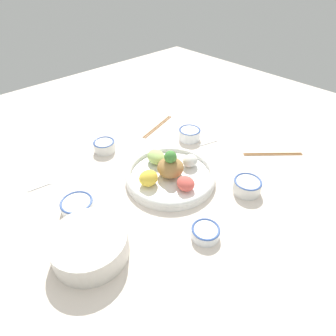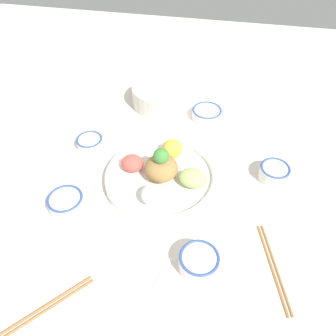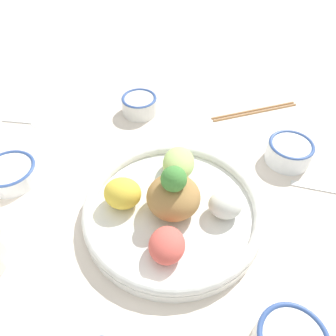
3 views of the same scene
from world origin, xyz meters
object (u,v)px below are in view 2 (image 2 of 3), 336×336
object	(u,v)px
salad_platter	(162,174)
rice_bowl_plain	(199,261)
sauce_bowl_red	(90,142)
chopsticks_pair_far	(274,267)
side_serving_bowl	(161,94)
sauce_bowl_far	(274,172)
sauce_bowl_dark	(66,203)
serving_spoon_main	(260,121)
rice_bowl_blue	(207,113)
serving_spoon_extra	(154,289)
chopsticks_pair_near	(41,310)

from	to	relation	value
salad_platter	rice_bowl_plain	size ratio (longest dim) A/B	3.48
salad_platter	sauce_bowl_red	bearing A→B (deg)	158.53
salad_platter	chopsticks_pair_far	size ratio (longest dim) A/B	1.45
side_serving_bowl	sauce_bowl_far	bearing A→B (deg)	-37.48
sauce_bowl_dark	serving_spoon_main	xyz separation A→B (m)	(0.51, 0.48, -0.02)
rice_bowl_plain	sauce_bowl_far	bearing A→B (deg)	60.94
sauce_bowl_far	salad_platter	bearing A→B (deg)	-167.18
sauce_bowl_far	chopsticks_pair_far	bearing A→B (deg)	-90.94
rice_bowl_blue	side_serving_bowl	bearing A→B (deg)	162.45
rice_bowl_plain	serving_spoon_extra	size ratio (longest dim) A/B	0.70
side_serving_bowl	serving_spoon_main	xyz separation A→B (m)	(0.36, -0.04, -0.04)
rice_bowl_blue	sauce_bowl_dark	distance (m)	0.57
sauce_bowl_red	sauce_bowl_dark	bearing A→B (deg)	-83.63
rice_bowl_plain	side_serving_bowl	bearing A→B (deg)	109.22
side_serving_bowl	serving_spoon_main	distance (m)	0.37
sauce_bowl_red	rice_bowl_blue	size ratio (longest dim) A/B	0.82
sauce_bowl_red	sauce_bowl_dark	size ratio (longest dim) A/B	0.89
rice_bowl_blue	sauce_bowl_dark	size ratio (longest dim) A/B	1.09
rice_bowl_blue	side_serving_bowl	size ratio (longest dim) A/B	0.49
rice_bowl_plain	chopsticks_pair_near	size ratio (longest dim) A/B	0.50
salad_platter	serving_spoon_main	size ratio (longest dim) A/B	2.74
serving_spoon_main	sauce_bowl_red	bearing A→B (deg)	122.46
side_serving_bowl	serving_spoon_extra	world-z (taller)	side_serving_bowl
chopsticks_pair_near	serving_spoon_extra	distance (m)	0.24
rice_bowl_plain	sauce_bowl_far	xyz separation A→B (m)	(0.18, 0.32, -0.00)
salad_platter	sauce_bowl_red	size ratio (longest dim) A/B	3.87
salad_platter	sauce_bowl_far	bearing A→B (deg)	12.82
chopsticks_pair_far	serving_spoon_extra	distance (m)	0.29
sauce_bowl_far	sauce_bowl_dark	bearing A→B (deg)	-158.08
sauce_bowl_far	serving_spoon_main	distance (m)	0.27
rice_bowl_blue	chopsticks_pair_far	xyz separation A→B (m)	(0.22, -0.54, -0.02)
rice_bowl_blue	chopsticks_pair_near	bearing A→B (deg)	-110.38
rice_bowl_blue	sauce_bowl_dark	xyz separation A→B (m)	(-0.32, -0.47, 0.01)
sauce_bowl_red	side_serving_bowl	xyz separation A→B (m)	(0.18, 0.28, 0.02)
rice_bowl_blue	serving_spoon_extra	world-z (taller)	rice_bowl_blue
sauce_bowl_red	serving_spoon_extra	bearing A→B (deg)	-54.34
salad_platter	chopsticks_pair_near	size ratio (longest dim) A/B	1.73
chopsticks_pair_near	sauce_bowl_far	bearing A→B (deg)	-3.22
sauce_bowl_dark	side_serving_bowl	world-z (taller)	side_serving_bowl
salad_platter	rice_bowl_blue	bearing A→B (deg)	73.82
rice_bowl_blue	sauce_bowl_dark	world-z (taller)	sauce_bowl_dark
chopsticks_pair_near	chopsticks_pair_far	world-z (taller)	same
side_serving_bowl	salad_platter	bearing A→B (deg)	-77.70
sauce_bowl_far	serving_spoon_main	size ratio (longest dim) A/B	0.73
sauce_bowl_dark	chopsticks_pair_near	bearing A→B (deg)	-79.10
sauce_bowl_dark	rice_bowl_plain	distance (m)	0.38
salad_platter	chopsticks_pair_far	xyz separation A→B (m)	(0.31, -0.22, -0.02)
sauce_bowl_red	serving_spoon_extra	distance (m)	0.52
sauce_bowl_red	side_serving_bowl	size ratio (longest dim) A/B	0.40
rice_bowl_blue	chopsticks_pair_near	world-z (taller)	rice_bowl_blue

